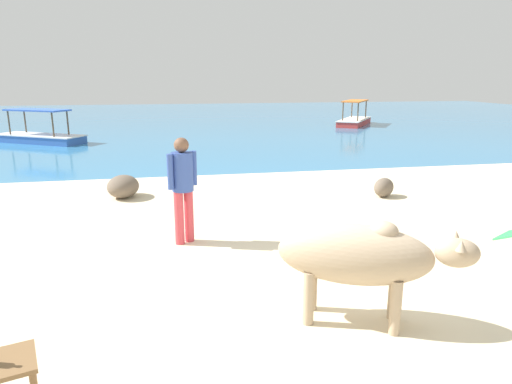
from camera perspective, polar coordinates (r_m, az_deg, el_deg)
name	(u,v)px	position (r m, az deg, el deg)	size (l,w,h in m)	color
sand_beach	(294,298)	(5.51, 4.70, -12.97)	(18.00, 14.00, 0.04)	beige
water_surface	(191,122)	(26.87, -8.07, 8.57)	(60.00, 36.00, 0.03)	teal
cow	(359,256)	(4.79, 12.67, -7.69)	(1.95, 1.18, 1.11)	tan
person_standing	(183,182)	(6.97, -9.05, 1.18)	(0.44, 0.32, 1.62)	#CC3D47
shore_rock_large	(384,187)	(10.13, 15.53, 0.55)	(0.52, 0.37, 0.40)	#6B5B4C
shore_rock_medium	(123,186)	(10.09, -16.12, 0.67)	(0.78, 0.64, 0.48)	#6B5B4C
boat_red	(354,120)	(25.37, 12.06, 8.74)	(3.03, 3.68, 1.29)	#C63833
boat_blue	(40,136)	(19.93, -25.18, 6.33)	(3.73, 2.90, 1.29)	#3866B7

